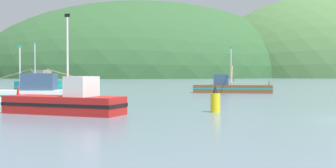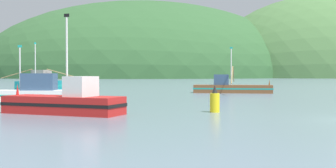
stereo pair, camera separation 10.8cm
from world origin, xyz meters
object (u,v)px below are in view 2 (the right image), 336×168
(fishing_boat_brown, at_px, (231,87))
(fishing_boat_red, at_px, (65,102))
(fishing_boat_teal, at_px, (40,85))
(fishing_boat_white, at_px, (29,93))
(channel_buoy, at_px, (215,101))

(fishing_boat_brown, xyz_separation_m, fishing_boat_red, (-18.46, -23.95, 0.01))
(fishing_boat_brown, distance_m, fishing_boat_red, 30.24)
(fishing_boat_teal, bearing_deg, fishing_boat_white, 34.06)
(fishing_boat_white, relative_size, fishing_boat_red, 1.62)
(fishing_boat_red, bearing_deg, fishing_boat_teal, -48.71)
(fishing_boat_white, bearing_deg, fishing_boat_red, 114.70)
(fishing_boat_white, distance_m, fishing_boat_red, 13.50)
(fishing_boat_white, distance_m, fishing_boat_teal, 15.98)
(fishing_boat_brown, distance_m, fishing_boat_teal, 23.80)
(fishing_boat_red, relative_size, channel_buoy, 4.46)
(fishing_boat_brown, bearing_deg, fishing_boat_red, -107.44)
(fishing_boat_teal, height_order, channel_buoy, fishing_boat_teal)
(fishing_boat_red, xyz_separation_m, channel_buoy, (9.12, -0.56, 0.02))
(fishing_boat_white, height_order, fishing_boat_brown, fishing_boat_brown)
(fishing_boat_red, distance_m, fishing_boat_teal, 29.28)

